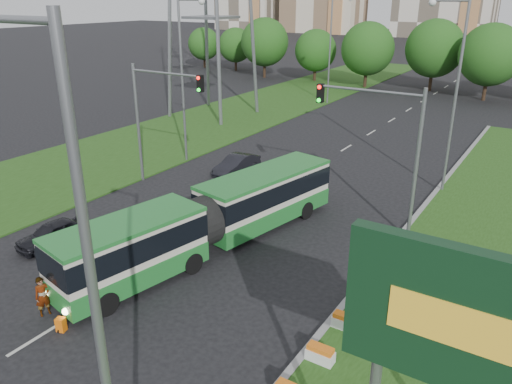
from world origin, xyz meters
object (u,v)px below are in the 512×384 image
Objects in this scene: traffic_mast_left at (154,107)px; articulated_bus at (209,218)px; traffic_mast_median at (387,137)px; car_left_near at (53,234)px; billboard at (505,352)px; car_left_far at (237,165)px; pedestrian at (43,296)px; shopping_trolley at (61,325)px.

traffic_mast_left is 10.79m from articulated_bus.
traffic_mast_median reaches higher than car_left_near.
car_left_near is (1.49, -9.61, -4.71)m from traffic_mast_left.
billboard and traffic_mast_median have the same top height.
car_left_far is at bearing 134.69° from billboard.
shopping_trolley is (1.45, -0.35, -0.57)m from pedestrian.
articulated_bus is at bearing 67.37° from shopping_trolley.
articulated_bus reaches higher than car_left_far.
traffic_mast_left is at bearing -122.83° from car_left_far.
traffic_mast_median is at bearing 115.03° from billboard.
traffic_mast_median is 13.31m from car_left_far.
articulated_bus is at bearing -32.91° from traffic_mast_left.
traffic_mast_median is at bearing 46.03° from shopping_trolley.
car_left_far reaches higher than car_left_near.
car_left_near is at bearing 68.52° from pedestrian.
car_left_near is 6.56× the size of shopping_trolley.
pedestrian is (-16.26, 1.29, -5.31)m from billboard.
traffic_mast_left is 7.31m from car_left_far.
pedestrian is (6.37, -13.71, -4.50)m from traffic_mast_left.
car_left_far is at bearing 89.88° from car_left_near.
car_left_near is at bearing 126.88° from shopping_trolley.
shopping_trolley is at bearing 176.38° from billboard.
shopping_trolley is at bearing -115.97° from traffic_mast_median.
articulated_bus reaches higher than pedestrian.
articulated_bus is 11.45m from car_left_far.
traffic_mast_median reaches higher than shopping_trolley.
car_left_far is at bearing 85.81° from shopping_trolley.
shopping_trolley is (7.82, -14.07, -5.07)m from traffic_mast_left.
shopping_trolley is (-7.34, -15.07, -5.07)m from traffic_mast_median.
traffic_mast_median is 17.51m from shopping_trolley.
pedestrian is (-2.14, -8.20, -0.81)m from articulated_bus.
billboard is 4.68× the size of pedestrian.
billboard is 22.50m from car_left_near.
billboard reaches higher than pedestrian.
traffic_mast_left is (-15.16, -1.00, 0.00)m from traffic_mast_median.
traffic_mast_left is 4.68× the size of pedestrian.
articulated_bus is at bearing 37.17° from car_left_near.
traffic_mast_median and traffic_mast_left have the same top height.
traffic_mast_median reaches higher than articulated_bus.
pedestrian is at bearing -78.08° from car_left_far.
car_left_near is (-7.02, -4.11, -1.02)m from articulated_bus.
traffic_mast_left is 0.49× the size of articulated_bus.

